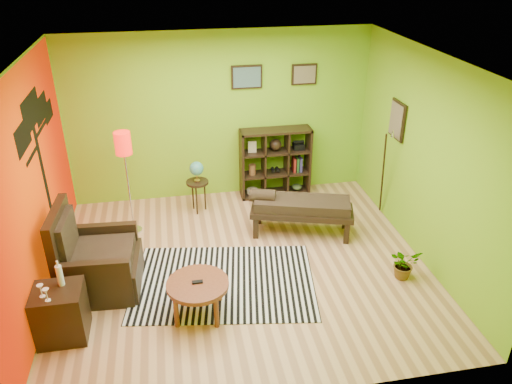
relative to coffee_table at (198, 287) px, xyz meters
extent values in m
plane|color=tan|center=(0.66, 0.85, -0.39)|extent=(5.00, 5.00, 0.00)
cube|color=#7ABB1C|center=(0.66, 3.10, 1.01)|extent=(5.00, 0.04, 2.80)
cube|color=#7ABB1C|center=(0.66, -1.40, 1.01)|extent=(5.00, 0.04, 2.80)
cube|color=#7ABB1C|center=(-1.84, 0.85, 1.01)|extent=(0.04, 4.50, 2.80)
cube|color=#7ABB1C|center=(3.16, 0.85, 1.01)|extent=(0.04, 4.50, 2.80)
cube|color=white|center=(0.66, 0.85, 2.41)|extent=(5.00, 4.50, 0.04)
cube|color=#E93B00|center=(-1.82, 0.85, 1.01)|extent=(0.01, 4.45, 2.75)
cube|color=black|center=(-1.80, 1.40, 0.66)|extent=(0.01, 0.14, 2.10)
cube|color=black|center=(-1.80, 0.90, 1.66)|extent=(0.01, 0.65, 0.32)
cube|color=black|center=(-1.80, 1.45, 1.79)|extent=(0.01, 0.85, 0.40)
cube|color=black|center=(-1.80, 1.95, 1.66)|extent=(0.01, 0.70, 0.32)
cube|color=black|center=(-1.80, 2.30, 1.51)|extent=(0.01, 0.50, 0.26)
cube|color=black|center=(1.11, 3.07, 1.66)|extent=(0.50, 0.03, 0.38)
cube|color=slate|center=(1.11, 3.05, 1.66)|extent=(0.44, 0.01, 0.32)
cube|color=black|center=(2.06, 3.07, 1.66)|extent=(0.42, 0.03, 0.34)
cube|color=#817556|center=(2.06, 3.05, 1.66)|extent=(0.36, 0.01, 0.28)
cube|color=black|center=(3.13, 1.75, 1.26)|extent=(0.03, 0.44, 0.56)
cube|color=#817556|center=(3.11, 1.75, 1.26)|extent=(0.01, 0.38, 0.50)
cylinder|color=black|center=(3.01, 1.75, 0.39)|extent=(0.23, 0.34, 1.46)
cone|color=silver|center=(3.01, 1.60, 1.13)|extent=(0.08, 0.09, 0.16)
cube|color=silver|center=(0.37, 0.54, -0.38)|extent=(2.58, 1.97, 0.01)
cylinder|color=brown|center=(0.00, 0.00, 0.04)|extent=(0.74, 0.74, 0.05)
cylinder|color=brown|center=(0.27, 0.18, -0.19)|extent=(0.06, 0.06, 0.40)
cylinder|color=brown|center=(-0.18, 0.27, -0.19)|extent=(0.06, 0.06, 0.40)
cylinder|color=brown|center=(0.18, -0.27, -0.19)|extent=(0.06, 0.06, 0.40)
cylinder|color=brown|center=(-0.27, -0.18, -0.19)|extent=(0.06, 0.06, 0.40)
cube|color=black|center=(0.00, 0.00, 0.07)|extent=(0.13, 0.05, 0.02)
cube|color=black|center=(-1.16, 0.74, -0.18)|extent=(0.98, 0.96, 0.42)
cube|color=black|center=(-1.60, 0.76, 0.19)|extent=(0.16, 0.91, 1.16)
cube|color=black|center=(-1.18, 0.31, -0.05)|extent=(0.85, 0.15, 0.68)
cube|color=black|center=(-1.13, 1.17, -0.05)|extent=(0.85, 0.15, 0.68)
cube|color=#E4B273|center=(-1.13, 0.74, 0.11)|extent=(0.78, 0.76, 0.15)
cube|color=#E4B273|center=(-1.52, 0.76, 0.40)|extent=(0.13, 0.68, 0.53)
cube|color=black|center=(-1.54, -0.10, -0.07)|extent=(0.54, 0.49, 0.63)
cylinder|color=white|center=(-1.49, 0.00, 0.37)|extent=(0.07, 0.07, 0.25)
cylinder|color=white|center=(-1.49, 0.00, 0.52)|extent=(0.02, 0.02, 0.07)
cylinder|color=white|center=(-1.66, -0.18, 0.25)|extent=(0.06, 0.06, 0.01)
cylinder|color=white|center=(-1.66, -0.18, 0.30)|extent=(0.01, 0.01, 0.09)
cone|color=white|center=(-1.66, -0.18, 0.37)|extent=(0.07, 0.07, 0.06)
cylinder|color=white|center=(-1.59, -0.26, 0.25)|extent=(0.06, 0.06, 0.01)
cylinder|color=white|center=(-1.59, -0.26, 0.30)|extent=(0.01, 0.01, 0.09)
cone|color=white|center=(-1.59, -0.26, 0.37)|extent=(0.07, 0.07, 0.06)
cylinder|color=silver|center=(-0.84, 2.06, -0.38)|extent=(0.24, 0.24, 0.03)
cylinder|color=silver|center=(-0.84, 2.06, 0.36)|extent=(0.02, 0.02, 1.50)
cylinder|color=#FF1D0F|center=(-0.84, 2.06, 1.06)|extent=(0.23, 0.23, 0.33)
cylinder|color=black|center=(0.20, 2.52, 0.13)|extent=(0.36, 0.36, 0.04)
cylinder|color=black|center=(0.31, 2.55, -0.14)|extent=(0.03, 0.03, 0.50)
cylinder|color=black|center=(0.12, 2.60, -0.14)|extent=(0.03, 0.03, 0.50)
cylinder|color=black|center=(0.16, 2.41, -0.14)|extent=(0.03, 0.03, 0.50)
cylinder|color=gold|center=(0.20, 2.52, 0.17)|extent=(0.09, 0.09, 0.02)
cylinder|color=gold|center=(0.20, 2.52, 0.22)|extent=(0.01, 0.01, 0.09)
sphere|color=teal|center=(0.20, 2.52, 0.38)|extent=(0.23, 0.23, 0.23)
cube|color=black|center=(0.98, 2.88, 0.21)|extent=(0.04, 0.35, 1.20)
cube|color=black|center=(2.14, 2.88, 0.21)|extent=(0.04, 0.35, 1.20)
cube|color=black|center=(1.56, 2.88, -0.37)|extent=(1.20, 0.35, 0.04)
cube|color=black|center=(1.56, 2.88, 0.79)|extent=(1.20, 0.35, 0.04)
cube|color=black|center=(1.36, 2.88, 0.21)|extent=(0.03, 0.33, 1.12)
cube|color=black|center=(1.76, 2.88, 0.21)|extent=(0.03, 0.33, 1.12)
cube|color=black|center=(1.56, 2.88, 0.01)|extent=(1.12, 0.33, 0.03)
cube|color=black|center=(1.56, 2.88, 0.41)|extent=(1.12, 0.33, 0.03)
cylinder|color=#BDAD8A|center=(1.16, 2.88, -0.30)|extent=(0.20, 0.20, 0.07)
sphere|color=black|center=(1.56, 2.88, 0.54)|extent=(0.20, 0.20, 0.20)
cube|color=black|center=(1.96, 2.88, 0.48)|extent=(0.18, 0.15, 0.10)
cylinder|color=black|center=(1.52, 2.88, 0.08)|extent=(0.06, 0.12, 0.06)
cylinder|color=black|center=(1.60, 2.88, 0.08)|extent=(0.06, 0.12, 0.06)
ellipsoid|color=#384C26|center=(1.96, 2.88, -0.29)|extent=(0.18, 0.18, 0.09)
cylinder|color=brown|center=(1.16, 2.88, 0.11)|extent=(0.12, 0.12, 0.18)
cube|color=#BDAD8A|center=(1.16, 2.88, 0.53)|extent=(0.14, 0.03, 0.20)
cube|color=maroon|center=(1.89, 2.88, 0.15)|extent=(0.04, 0.18, 0.26)
cube|color=#1E4C1E|center=(1.95, 2.88, 0.15)|extent=(0.04, 0.18, 0.26)
cube|color=navy|center=(2.00, 2.88, 0.15)|extent=(0.04, 0.18, 0.26)
cube|color=black|center=(1.68, 1.55, -0.01)|extent=(1.61, 0.95, 0.09)
cube|color=#E4B273|center=(1.68, 1.55, 0.11)|extent=(1.49, 0.86, 0.15)
cylinder|color=#E4B273|center=(1.11, 1.72, 0.22)|extent=(0.42, 0.30, 0.20)
cube|color=black|center=(2.39, 1.56, -0.22)|extent=(0.09, 0.09, 0.34)
cube|color=black|center=(1.10, 1.95, -0.22)|extent=(0.09, 0.09, 0.34)
cube|color=black|center=(2.27, 1.15, -0.22)|extent=(0.09, 0.09, 0.34)
cube|color=black|center=(0.98, 1.53, -0.22)|extent=(0.09, 0.09, 0.34)
imported|color=#26661E|center=(2.73, 0.23, -0.22)|extent=(0.47, 0.50, 0.33)
camera|label=1|loc=(-0.18, -4.74, 3.68)|focal=35.00mm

